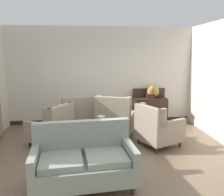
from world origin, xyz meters
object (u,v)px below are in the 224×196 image
object	(u,v)px
coffee_table	(101,138)
armchair_beside_settee	(115,120)
gramophone	(153,90)
armchair_near_sideboard	(78,118)
armchair_near_window	(157,128)
porcelain_vase	(101,126)
settee	(84,161)
armchair_back_corner	(53,128)
sideboard	(150,109)
side_table	(151,125)

from	to	relation	value
coffee_table	armchair_beside_settee	xyz separation A→B (m)	(0.41, 1.12, 0.04)
armchair_beside_settee	gramophone	distance (m)	1.71
gramophone	armchair_near_sideboard	bearing A→B (deg)	-163.76
armchair_near_sideboard	armchair_near_window	bearing A→B (deg)	139.00
porcelain_vase	gramophone	bearing A→B (deg)	51.57
settee	armchair_near_sideboard	size ratio (longest dim) A/B	1.62
coffee_table	settee	bearing A→B (deg)	-106.86
porcelain_vase	armchair_back_corner	bearing A→B (deg)	149.50
settee	sideboard	size ratio (longest dim) A/B	1.56
sideboard	gramophone	bearing A→B (deg)	-61.71
settee	sideboard	xyz separation A→B (m)	(1.93, 3.32, 0.05)
porcelain_vase	armchair_near_window	bearing A→B (deg)	16.27
armchair_near_sideboard	armchair_beside_settee	bearing A→B (deg)	147.76
porcelain_vase	settee	bearing A→B (deg)	-106.37
gramophone	sideboard	bearing A→B (deg)	118.29
armchair_near_window	armchair_back_corner	distance (m)	2.41
armchair_near_window	armchair_near_sideboard	xyz separation A→B (m)	(-1.85, 1.06, 0.02)
porcelain_vase	armchair_back_corner	distance (m)	1.29
gramophone	porcelain_vase	bearing A→B (deg)	-128.43
gramophone	coffee_table	bearing A→B (deg)	-127.89
armchair_near_sideboard	porcelain_vase	bearing A→B (deg)	99.43
armchair_back_corner	gramophone	bearing A→B (deg)	148.42
coffee_table	gramophone	size ratio (longest dim) A/B	1.65
armchair_near_sideboard	sideboard	world-z (taller)	sideboard
porcelain_vase	armchair_near_sideboard	size ratio (longest dim) A/B	0.36
settee	armchair_back_corner	world-z (taller)	settee
sideboard	side_table	bearing A→B (deg)	-103.76
coffee_table	side_table	distance (m)	1.43
gramophone	side_table	bearing A→B (deg)	-106.61
settee	armchair_near_sideboard	world-z (taller)	armchair_near_sideboard
sideboard	armchair_beside_settee	bearing A→B (deg)	-137.31
armchair_back_corner	side_table	distance (m)	2.32
porcelain_vase	armchair_beside_settee	size ratio (longest dim) A/B	0.33
armchair_back_corner	armchair_near_window	bearing A→B (deg)	114.56
armchair_back_corner	side_table	bearing A→B (deg)	121.86
porcelain_vase	armchair_near_sideboard	xyz separation A→B (m)	(-0.54, 1.44, -0.21)
porcelain_vase	armchair_beside_settee	world-z (taller)	armchair_beside_settee
armchair_back_corner	sideboard	distance (m)	3.09
armchair_beside_settee	sideboard	size ratio (longest dim) A/B	1.06
coffee_table	armchair_near_window	bearing A→B (deg)	18.01
armchair_beside_settee	side_table	world-z (taller)	armchair_beside_settee
porcelain_vase	sideboard	size ratio (longest dim) A/B	0.35
armchair_back_corner	armchair_near_sideboard	world-z (taller)	armchair_near_sideboard
armchair_back_corner	armchair_beside_settee	distance (m)	1.56
sideboard	settee	bearing A→B (deg)	-120.22
settee	armchair_back_corner	xyz separation A→B (m)	(-0.75, 1.79, 0.00)
armchair_near_window	side_table	world-z (taller)	armchair_near_window
armchair_back_corner	sideboard	size ratio (longest dim) A/B	1.05
armchair_beside_settee	side_table	xyz separation A→B (m)	(0.83, -0.39, -0.03)
side_table	settee	bearing A→B (deg)	-130.54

